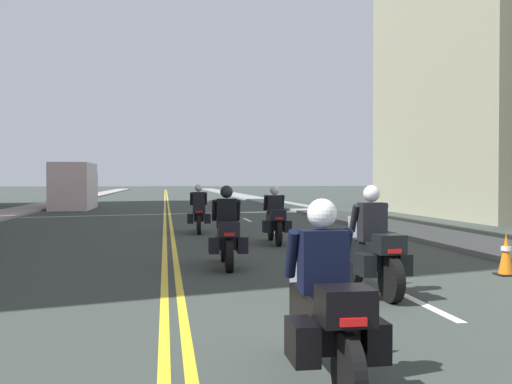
# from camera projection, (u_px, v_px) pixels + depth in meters

# --- Properties ---
(ground_plane) EXTENTS (264.00, 264.00, 0.00)m
(ground_plane) POSITION_uv_depth(u_px,v_px,m) (166.00, 202.00, 47.41)
(ground_plane) COLOR #313935
(sidewalk_left) EXTENTS (2.30, 144.00, 0.12)m
(sidewalk_left) POSITION_uv_depth(u_px,v_px,m) (61.00, 202.00, 46.16)
(sidewalk_left) COLOR gray
(sidewalk_left) RESTS_ON ground
(sidewalk_right) EXTENTS (2.30, 144.00, 0.12)m
(sidewalk_right) POSITION_uv_depth(u_px,v_px,m) (266.00, 201.00, 48.65)
(sidewalk_right) COLOR gray
(sidewalk_right) RESTS_ON ground
(centreline_yellow_inner) EXTENTS (0.12, 132.00, 0.01)m
(centreline_yellow_inner) POSITION_uv_depth(u_px,v_px,m) (165.00, 202.00, 47.39)
(centreline_yellow_inner) COLOR yellow
(centreline_yellow_inner) RESTS_ON ground
(centreline_yellow_outer) EXTENTS (0.12, 132.00, 0.01)m
(centreline_yellow_outer) POSITION_uv_depth(u_px,v_px,m) (168.00, 202.00, 47.42)
(centreline_yellow_outer) COLOR yellow
(centreline_yellow_outer) RESTS_ON ground
(lane_dashes_white) EXTENTS (0.14, 56.40, 0.01)m
(lane_dashes_white) POSITION_uv_depth(u_px,v_px,m) (239.00, 216.00, 29.17)
(lane_dashes_white) COLOR silver
(lane_dashes_white) RESTS_ON ground
(building_right_1) EXTENTS (7.20, 13.69, 16.99)m
(building_right_1) POSITION_uv_depth(u_px,v_px,m) (489.00, 46.00, 29.51)
(building_right_1) COLOR #999A7E
(building_right_1) RESTS_ON ground
(motorcycle_0) EXTENTS (0.76, 2.13, 1.60)m
(motorcycle_0) POSITION_uv_depth(u_px,v_px,m) (325.00, 309.00, 5.00)
(motorcycle_0) COLOR black
(motorcycle_0) RESTS_ON ground
(motorcycle_1) EXTENTS (0.78, 2.20, 1.68)m
(motorcycle_1) POSITION_uv_depth(u_px,v_px,m) (374.00, 251.00, 9.05)
(motorcycle_1) COLOR black
(motorcycle_1) RESTS_ON ground
(motorcycle_2) EXTENTS (0.78, 2.17, 1.65)m
(motorcycle_2) POSITION_uv_depth(u_px,v_px,m) (227.00, 235.00, 11.86)
(motorcycle_2) COLOR black
(motorcycle_2) RESTS_ON ground
(motorcycle_3) EXTENTS (0.78, 2.24, 1.61)m
(motorcycle_3) POSITION_uv_depth(u_px,v_px,m) (275.00, 220.00, 16.32)
(motorcycle_3) COLOR black
(motorcycle_3) RESTS_ON ground
(motorcycle_4) EXTENTS (0.78, 2.27, 1.63)m
(motorcycle_4) POSITION_uv_depth(u_px,v_px,m) (199.00, 213.00, 19.75)
(motorcycle_4) COLOR black
(motorcycle_4) RESTS_ON ground
(traffic_cone_0) EXTENTS (0.35, 0.35, 0.77)m
(traffic_cone_0) POSITION_uv_depth(u_px,v_px,m) (382.00, 229.00, 16.56)
(traffic_cone_0) COLOR black
(traffic_cone_0) RESTS_ON ground
(traffic_cone_1) EXTENTS (0.34, 0.34, 0.78)m
(traffic_cone_1) POSITION_uv_depth(u_px,v_px,m) (506.00, 254.00, 10.87)
(traffic_cone_1) COLOR black
(traffic_cone_1) RESTS_ON ground
(parked_truck) EXTENTS (2.20, 6.50, 2.80)m
(parked_truck) POSITION_uv_depth(u_px,v_px,m) (75.00, 188.00, 36.37)
(parked_truck) COLOR #BCB1D1
(parked_truck) RESTS_ON ground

